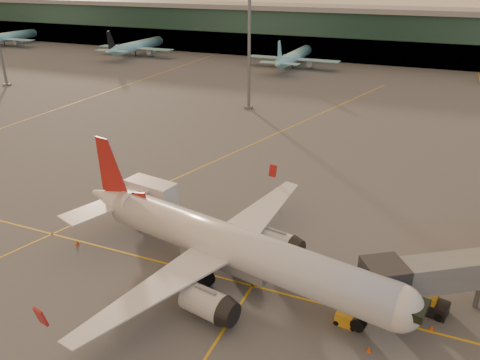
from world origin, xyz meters
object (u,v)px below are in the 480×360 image
at_px(main_airplane, 227,246).
at_px(pushback_tug, 427,304).
at_px(catering_truck, 152,197).
at_px(gpu_cart, 346,320).

distance_m(main_airplane, pushback_tug, 19.47).
bearing_deg(pushback_tug, catering_truck, -176.21).
relative_size(main_airplane, gpu_cart, 18.79).
height_order(main_airplane, pushback_tug, main_airplane).
xyz_separation_m(main_airplane, gpu_cart, (12.61, -2.26, -3.27)).
distance_m(main_airplane, gpu_cart, 13.22).
relative_size(gpu_cart, pushback_tug, 0.52).
bearing_deg(main_airplane, pushback_tug, 19.14).
distance_m(catering_truck, pushback_tug, 33.49).
bearing_deg(catering_truck, main_airplane, -21.03).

